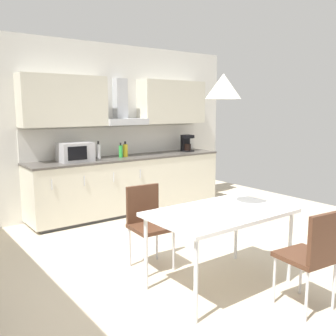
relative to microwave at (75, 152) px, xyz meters
name	(u,v)px	position (x,y,z in m)	size (l,w,h in m)	color
ground_plane	(194,283)	(0.08, -2.60, -1.06)	(7.70, 8.77, 0.02)	beige
wall_back	(70,130)	(0.08, 0.38, 0.31)	(6.16, 0.10, 2.71)	silver
kitchen_counter	(129,184)	(0.91, 0.00, -0.59)	(3.30, 0.68, 0.91)	#333333
backsplash_tile	(119,141)	(0.91, 0.32, 0.10)	(3.28, 0.02, 0.47)	silver
upper_wall_cabinets	(123,102)	(0.91, 0.16, 0.73)	(3.28, 0.40, 0.74)	beige
microwave	(75,152)	(0.00, 0.00, 0.00)	(0.48, 0.35, 0.28)	#ADADB2
coffee_maker	(186,143)	(2.14, 0.03, 0.01)	(0.18, 0.19, 0.30)	black
bottle_white	(99,151)	(0.40, 0.06, -0.02)	(0.07, 0.07, 0.28)	white
bottle_green	(121,151)	(0.76, 0.00, -0.04)	(0.06, 0.06, 0.23)	green
bottle_yellow	(125,150)	(0.86, 0.03, -0.03)	(0.08, 0.08, 0.25)	yellow
dining_table	(220,216)	(0.23, -2.78, -0.36)	(1.33, 0.82, 0.74)	white
chair_far_left	(147,218)	(-0.06, -1.99, -0.52)	(0.43, 0.43, 0.87)	#4C2D1E
chair_near_right	(314,251)	(0.52, -3.58, -0.52)	(0.44, 0.44, 0.87)	#4C2D1E
pendant_lamp	(223,86)	(0.23, -2.78, 0.83)	(0.32, 0.32, 0.22)	silver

